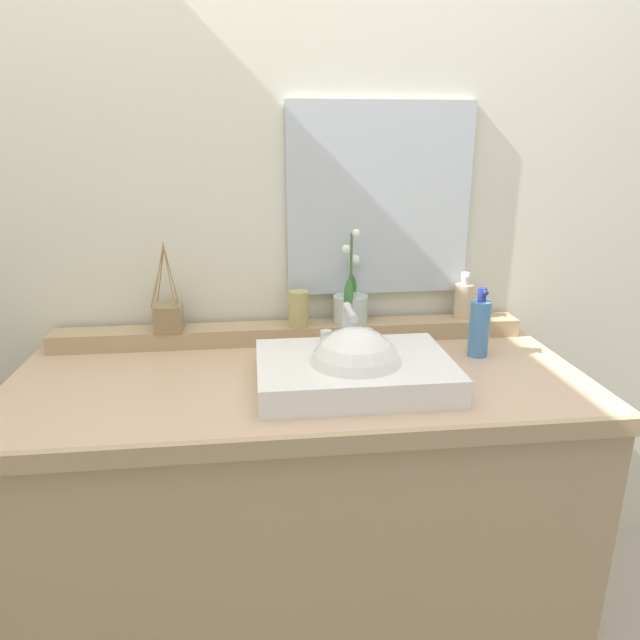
# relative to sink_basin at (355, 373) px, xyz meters

# --- Properties ---
(wall_back) EXTENTS (3.12, 0.20, 2.69)m
(wall_back) POSITION_rel_sink_basin_xyz_m (-0.13, 0.52, 0.45)
(wall_back) COLOR silver
(wall_back) RESTS_ON ground
(vanity_cabinet) EXTENTS (1.51, 0.67, 0.86)m
(vanity_cabinet) POSITION_rel_sink_basin_xyz_m (-0.13, 0.08, -0.46)
(vanity_cabinet) COLOR tan
(vanity_cabinet) RESTS_ON ground
(back_ledge) EXTENTS (1.43, 0.09, 0.05)m
(back_ledge) POSITION_rel_sink_basin_xyz_m (-0.13, 0.36, -0.01)
(back_ledge) COLOR tan
(back_ledge) RESTS_ON vanity_cabinet
(sink_basin) EXTENTS (0.49, 0.35, 0.27)m
(sink_basin) POSITION_rel_sink_basin_xyz_m (0.00, 0.00, 0.00)
(sink_basin) COLOR white
(sink_basin) RESTS_ON vanity_cabinet
(potted_plant) EXTENTS (0.11, 0.12, 0.29)m
(potted_plant) POSITION_rel_sink_basin_xyz_m (0.05, 0.36, 0.08)
(potted_plant) COLOR silver
(potted_plant) RESTS_ON back_ledge
(soap_dispenser) EXTENTS (0.06, 0.06, 0.15)m
(soap_dispenser) POSITION_rel_sink_basin_xyz_m (0.41, 0.37, 0.08)
(soap_dispenser) COLOR beige
(soap_dispenser) RESTS_ON back_ledge
(tumbler_cup) EXTENTS (0.06, 0.06, 0.11)m
(tumbler_cup) POSITION_rel_sink_basin_xyz_m (-0.11, 0.34, 0.07)
(tumbler_cup) COLOR tan
(tumbler_cup) RESTS_ON back_ledge
(reed_diffuser) EXTENTS (0.09, 0.11, 0.26)m
(reed_diffuser) POSITION_rel_sink_basin_xyz_m (-0.50, 0.34, 0.06)
(reed_diffuser) COLOR olive
(reed_diffuser) RESTS_ON back_ledge
(lotion_bottle) EXTENTS (0.06, 0.06, 0.20)m
(lotion_bottle) POSITION_rel_sink_basin_xyz_m (0.39, 0.17, 0.05)
(lotion_bottle) COLOR #4880B7
(lotion_bottle) RESTS_ON vanity_cabinet
(mirror) EXTENTS (0.56, 0.02, 0.57)m
(mirror) POSITION_rel_sink_basin_xyz_m (0.14, 0.41, 0.38)
(mirror) COLOR silver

